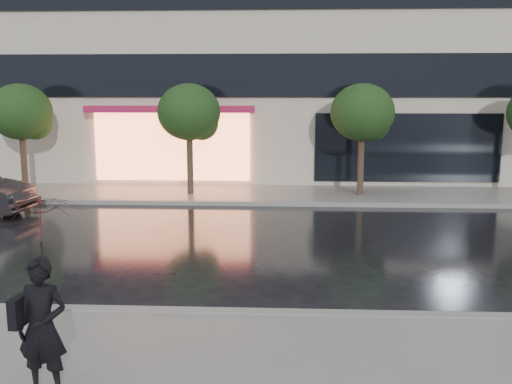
{
  "coord_description": "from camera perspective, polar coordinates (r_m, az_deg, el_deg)",
  "views": [
    {
      "loc": [
        0.29,
        -9.88,
        3.69
      ],
      "look_at": [
        -0.33,
        3.11,
        1.4
      ],
      "focal_mm": 40.0,
      "sensor_mm": 36.0,
      "label": 1
    }
  ],
  "objects": [
    {
      "name": "ground",
      "position": [
        10.55,
        1.01,
        -10.48
      ],
      "size": [
        120.0,
        120.0,
        0.0
      ],
      "primitive_type": "plane",
      "color": "black",
      "rests_on": "ground"
    },
    {
      "name": "sidewalk_near",
      "position": [
        7.57,
        0.22,
        -18.68
      ],
      "size": [
        60.0,
        4.5,
        0.12
      ],
      "primitive_type": "cube",
      "color": "slate",
      "rests_on": "ground"
    },
    {
      "name": "sidewalk_far",
      "position": [
        20.46,
        1.88,
        -0.25
      ],
      "size": [
        60.0,
        3.5,
        0.12
      ],
      "primitive_type": "cube",
      "color": "slate",
      "rests_on": "ground"
    },
    {
      "name": "curb_near",
      "position": [
        9.6,
        0.82,
        -12.18
      ],
      "size": [
        60.0,
        0.25,
        0.14
      ],
      "primitive_type": "cube",
      "color": "gray",
      "rests_on": "ground"
    },
    {
      "name": "curb_far",
      "position": [
        18.74,
        1.8,
        -1.17
      ],
      "size": [
        60.0,
        0.25,
        0.14
      ],
      "primitive_type": "cube",
      "color": "gray",
      "rests_on": "ground"
    },
    {
      "name": "tree_far_west",
      "position": [
        21.96,
        -22.3,
        7.24
      ],
      "size": [
        2.2,
        2.2,
        3.99
      ],
      "color": "#33261C",
      "rests_on": "ground"
    },
    {
      "name": "tree_mid_west",
      "position": [
        20.19,
        -6.53,
        7.73
      ],
      "size": [
        2.2,
        2.2,
        3.99
      ],
      "color": "#33261C",
      "rests_on": "ground"
    },
    {
      "name": "tree_mid_east",
      "position": [
        20.12,
        10.75,
        7.62
      ],
      "size": [
        2.2,
        2.2,
        3.99
      ],
      "color": "#33261C",
      "rests_on": "ground"
    },
    {
      "name": "pedestrian_with_umbrella",
      "position": [
        7.06,
        -20.72,
        -6.95
      ],
      "size": [
        1.06,
        1.07,
        2.41
      ],
      "rotation": [
        0.0,
        0.0,
        -0.09
      ],
      "color": "black",
      "rests_on": "sidewalk_near"
    }
  ]
}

